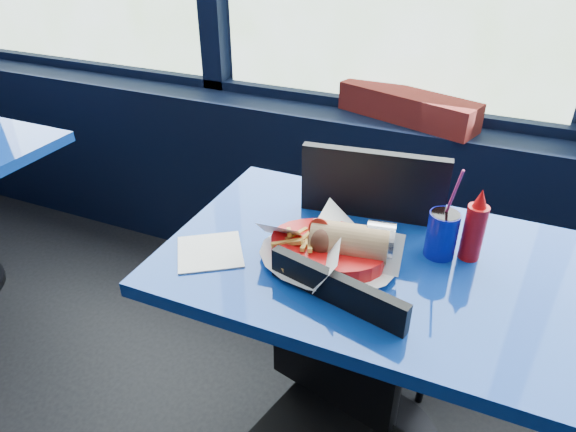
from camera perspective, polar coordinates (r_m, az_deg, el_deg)
The scene contains 9 objects.
window_sill at distance 2.30m, azimuth 8.86°, elevation 1.51°, with size 5.00×0.26×0.80m, color black.
near_table at distance 1.45m, azimuth 11.37°, elevation -10.92°, with size 1.20×0.70×0.75m.
chair_near_front at distance 1.33m, azimuth 4.26°, elevation -21.44°, with size 0.45×0.46×0.83m.
chair_near_back at distance 1.73m, azimuth 10.12°, elevation -3.86°, with size 0.48×0.49×0.95m.
planter_box at distance 2.09m, azimuth 13.09°, elevation 11.79°, with size 0.56×0.14×0.11m, color maroon.
food_basket at distance 1.30m, azimuth 4.77°, elevation -3.61°, with size 0.37×0.37×0.12m.
ketchup_bottle at distance 1.37m, azimuth 20.00°, elevation -1.30°, with size 0.05×0.05×0.20m.
soda_cup at distance 1.36m, azimuth 16.75°, elevation -1.87°, with size 0.08×0.08×0.26m.
napkin at distance 1.36m, azimuth -8.67°, elevation -3.95°, with size 0.17×0.17×0.00m, color white.
Camera 1 is at (0.46, 0.92, 1.53)m, focal length 32.00 mm.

